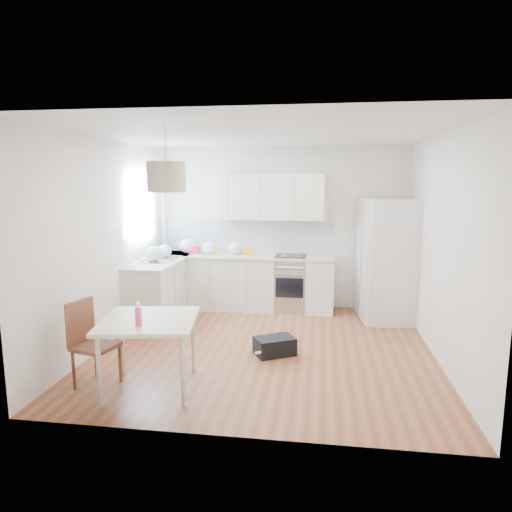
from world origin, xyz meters
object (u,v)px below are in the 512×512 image
Objects in this scene: dining_chair at (96,344)px; gym_bag at (275,346)px; dining_table at (149,327)px; refrigerator at (388,260)px.

dining_chair reaches higher than gym_bag.
dining_table is 1.71m from gym_bag.
gym_bag is (1.76, 1.14, -0.35)m from dining_chair.
refrigerator reaches higher than dining_chair.
dining_table is 1.18× the size of dining_chair.
dining_chair is (-3.34, -2.90, -0.48)m from refrigerator.
refrigerator is 1.73× the size of dining_table.
refrigerator is 2.50m from gym_bag.
refrigerator is 4.44m from dining_chair.
refrigerator is 3.98m from dining_table.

